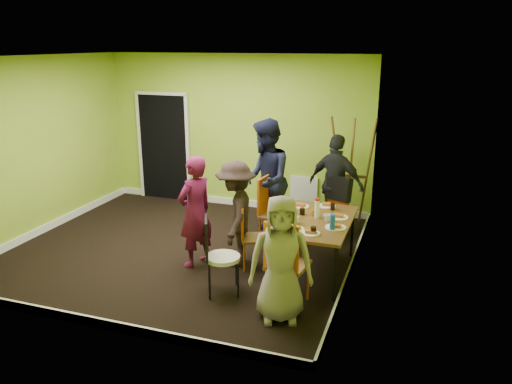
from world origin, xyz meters
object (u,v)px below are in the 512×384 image
(blue_bottle, at_px, (332,222))
(chair_bentwood, at_px, (217,252))
(person_left_near, at_px, (236,214))
(person_standing, at_px, (195,212))
(dining_table, at_px, (316,224))
(thermos, at_px, (317,209))
(chair_left_far, at_px, (271,208))
(person_back_end, at_px, (336,184))
(chair_front_end, at_px, (285,259))
(easel, at_px, (352,174))
(chair_left_near, at_px, (249,232))
(orange_bottle, at_px, (313,213))
(person_left_far, at_px, (265,181))
(person_front_end, at_px, (281,259))
(chair_back_end, at_px, (337,195))

(blue_bottle, bearing_deg, chair_bentwood, -152.98)
(chair_bentwood, distance_m, person_left_near, 0.89)
(blue_bottle, bearing_deg, person_standing, 179.90)
(person_left_near, bearing_deg, dining_table, 79.27)
(dining_table, distance_m, person_left_near, 1.10)
(chair_bentwood, height_order, person_left_near, person_left_near)
(chair_bentwood, distance_m, thermos, 1.48)
(chair_left_far, distance_m, person_back_end, 1.22)
(chair_front_end, relative_size, easel, 0.58)
(chair_left_near, bearing_deg, easel, 127.44)
(chair_left_near, relative_size, orange_bottle, 10.93)
(chair_left_far, distance_m, person_left_near, 0.83)
(dining_table, xyz_separation_m, chair_left_far, (-0.83, 0.69, -0.09))
(chair_front_end, distance_m, person_back_end, 2.61)
(person_standing, bearing_deg, chair_bentwood, 65.76)
(chair_front_end, height_order, person_left_far, person_left_far)
(thermos, height_order, person_left_far, person_left_far)
(person_left_near, bearing_deg, person_back_end, 132.39)
(thermos, bearing_deg, person_back_end, 90.43)
(chair_bentwood, relative_size, orange_bottle, 11.90)
(person_left_near, distance_m, person_front_end, 1.54)
(chair_left_far, height_order, chair_back_end, chair_left_far)
(blue_bottle, bearing_deg, dining_table, 132.14)
(thermos, xyz_separation_m, blue_bottle, (0.28, -0.38, -0.02))
(chair_left_far, height_order, chair_bentwood, chair_left_far)
(chair_front_end, height_order, orange_bottle, chair_front_end)
(easel, height_order, person_left_far, person_left_far)
(chair_front_end, xyz_separation_m, person_back_end, (0.12, 2.60, 0.20))
(chair_left_near, relative_size, person_left_far, 0.47)
(chair_left_far, height_order, person_left_near, person_left_near)
(orange_bottle, bearing_deg, easel, 81.67)
(blue_bottle, height_order, orange_bottle, blue_bottle)
(chair_back_end, relative_size, person_back_end, 0.61)
(dining_table, xyz_separation_m, easel, (0.18, 1.91, 0.23))
(chair_left_far, height_order, person_back_end, person_back_end)
(chair_left_far, bearing_deg, dining_table, 56.97)
(chair_back_end, distance_m, orange_bottle, 1.26)
(chair_left_near, bearing_deg, chair_front_end, 15.33)
(person_back_end, bearing_deg, chair_front_end, 105.05)
(person_front_end, bearing_deg, easel, 66.54)
(chair_left_near, height_order, person_standing, person_standing)
(thermos, height_order, person_left_near, person_left_near)
(chair_left_near, relative_size, person_front_end, 0.62)
(chair_front_end, relative_size, person_back_end, 0.67)
(thermos, bearing_deg, chair_left_far, 143.69)
(chair_bentwood, distance_m, person_back_end, 2.73)
(chair_left_far, height_order, person_left_far, person_left_far)
(chair_bentwood, xyz_separation_m, person_front_end, (0.90, -0.33, 0.18))
(chair_front_end, relative_size, person_left_near, 0.73)
(person_standing, bearing_deg, chair_left_far, 165.11)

